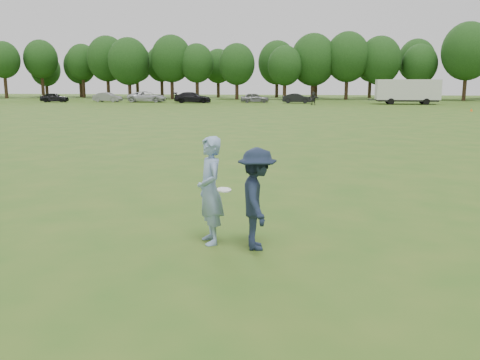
{
  "coord_description": "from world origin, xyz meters",
  "views": [
    {
      "loc": [
        2.05,
        -9.71,
        3.17
      ],
      "look_at": [
        0.69,
        0.64,
        1.1
      ],
      "focal_mm": 38.0,
      "sensor_mm": 36.0,
      "label": 1
    }
  ],
  "objects_px": {
    "car_d": "(192,98)",
    "cargo_trailer": "(407,91)",
    "player_far_d": "(313,98)",
    "car_b": "(108,97)",
    "defender": "(257,199)",
    "car_c": "(147,97)",
    "car_f": "(297,98)",
    "car_a": "(54,97)",
    "thrower": "(210,191)",
    "car_e": "(255,98)",
    "field_cone": "(471,110)"
  },
  "relations": [
    {
      "from": "car_e",
      "to": "car_f",
      "type": "height_order",
      "value": "car_e"
    },
    {
      "from": "thrower",
      "to": "car_a",
      "type": "height_order",
      "value": "thrower"
    },
    {
      "from": "car_a",
      "to": "car_e",
      "type": "relative_size",
      "value": 0.99
    },
    {
      "from": "car_b",
      "to": "car_e",
      "type": "xyz_separation_m",
      "value": [
        21.26,
        0.34,
        -0.0
      ]
    },
    {
      "from": "thrower",
      "to": "car_f",
      "type": "height_order",
      "value": "thrower"
    },
    {
      "from": "defender",
      "to": "car_d",
      "type": "distance_m",
      "value": 62.07
    },
    {
      "from": "car_c",
      "to": "car_d",
      "type": "distance_m",
      "value": 7.03
    },
    {
      "from": "car_a",
      "to": "cargo_trailer",
      "type": "distance_m",
      "value": 48.81
    },
    {
      "from": "car_a",
      "to": "cargo_trailer",
      "type": "xyz_separation_m",
      "value": [
        48.8,
        -0.13,
        1.11
      ]
    },
    {
      "from": "car_d",
      "to": "cargo_trailer",
      "type": "distance_m",
      "value": 28.67
    },
    {
      "from": "player_far_d",
      "to": "cargo_trailer",
      "type": "bearing_deg",
      "value": 28.13
    },
    {
      "from": "defender",
      "to": "car_f",
      "type": "height_order",
      "value": "defender"
    },
    {
      "from": "car_d",
      "to": "field_cone",
      "type": "xyz_separation_m",
      "value": [
        32.35,
        -14.91,
        -0.59
      ]
    },
    {
      "from": "defender",
      "to": "car_f",
      "type": "xyz_separation_m",
      "value": [
        -0.5,
        61.16,
        -0.31
      ]
    },
    {
      "from": "car_b",
      "to": "car_d",
      "type": "distance_m",
      "value": 12.85
    },
    {
      "from": "thrower",
      "to": "car_e",
      "type": "bearing_deg",
      "value": 159.57
    },
    {
      "from": "defender",
      "to": "thrower",
      "type": "bearing_deg",
      "value": 66.61
    },
    {
      "from": "player_far_d",
      "to": "car_b",
      "type": "relative_size",
      "value": 0.41
    },
    {
      "from": "car_a",
      "to": "car_c",
      "type": "xyz_separation_m",
      "value": [
        13.25,
        1.47,
        0.09
      ]
    },
    {
      "from": "thrower",
      "to": "field_cone",
      "type": "bearing_deg",
      "value": 132.32
    },
    {
      "from": "car_a",
      "to": "player_far_d",
      "type": "bearing_deg",
      "value": -101.46
    },
    {
      "from": "car_b",
      "to": "car_e",
      "type": "relative_size",
      "value": 1.04
    },
    {
      "from": "car_e",
      "to": "field_cone",
      "type": "relative_size",
      "value": 13.15
    },
    {
      "from": "car_c",
      "to": "car_f",
      "type": "xyz_separation_m",
      "value": [
        21.27,
        -0.44,
        -0.11
      ]
    },
    {
      "from": "car_c",
      "to": "cargo_trailer",
      "type": "distance_m",
      "value": 35.61
    },
    {
      "from": "car_e",
      "to": "car_c",
      "type": "bearing_deg",
      "value": 83.81
    },
    {
      "from": "car_c",
      "to": "field_cone",
      "type": "relative_size",
      "value": 18.2
    },
    {
      "from": "defender",
      "to": "car_c",
      "type": "distance_m",
      "value": 65.34
    },
    {
      "from": "car_f",
      "to": "player_far_d",
      "type": "bearing_deg",
      "value": -151.39
    },
    {
      "from": "field_cone",
      "to": "car_e",
      "type": "bearing_deg",
      "value": 145.27
    },
    {
      "from": "car_c",
      "to": "car_e",
      "type": "distance_m",
      "value": 15.38
    },
    {
      "from": "car_a",
      "to": "car_f",
      "type": "xyz_separation_m",
      "value": [
        34.52,
        1.03,
        -0.01
      ]
    },
    {
      "from": "thrower",
      "to": "car_d",
      "type": "bearing_deg",
      "value": 167.58
    },
    {
      "from": "car_b",
      "to": "car_d",
      "type": "height_order",
      "value": "car_d"
    },
    {
      "from": "player_far_d",
      "to": "car_c",
      "type": "height_order",
      "value": "player_far_d"
    },
    {
      "from": "defender",
      "to": "player_far_d",
      "type": "height_order",
      "value": "defender"
    },
    {
      "from": "car_b",
      "to": "car_e",
      "type": "height_order",
      "value": "car_b"
    },
    {
      "from": "defender",
      "to": "car_a",
      "type": "xyz_separation_m",
      "value": [
        -35.02,
        60.13,
        -0.3
      ]
    },
    {
      "from": "player_far_d",
      "to": "car_a",
      "type": "bearing_deg",
      "value": -174.25
    },
    {
      "from": "car_a",
      "to": "car_d",
      "type": "bearing_deg",
      "value": -95.27
    },
    {
      "from": "player_far_d",
      "to": "car_e",
      "type": "relative_size",
      "value": 0.43
    },
    {
      "from": "car_c",
      "to": "car_b",
      "type": "bearing_deg",
      "value": 87.41
    },
    {
      "from": "car_d",
      "to": "cargo_trailer",
      "type": "xyz_separation_m",
      "value": [
        28.65,
        -0.26,
        1.04
      ]
    },
    {
      "from": "car_e",
      "to": "thrower",
      "type": "bearing_deg",
      "value": 177.74
    },
    {
      "from": "car_e",
      "to": "car_a",
      "type": "bearing_deg",
      "value": 86.23
    },
    {
      "from": "thrower",
      "to": "car_c",
      "type": "xyz_separation_m",
      "value": [
        -20.84,
        61.38,
        -0.3
      ]
    },
    {
      "from": "field_cone",
      "to": "defender",
      "type": "bearing_deg",
      "value": -111.07
    },
    {
      "from": "car_f",
      "to": "car_d",
      "type": "bearing_deg",
      "value": 98.11
    },
    {
      "from": "car_c",
      "to": "car_f",
      "type": "height_order",
      "value": "car_c"
    },
    {
      "from": "player_far_d",
      "to": "car_b",
      "type": "distance_m",
      "value": 29.74
    }
  ]
}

